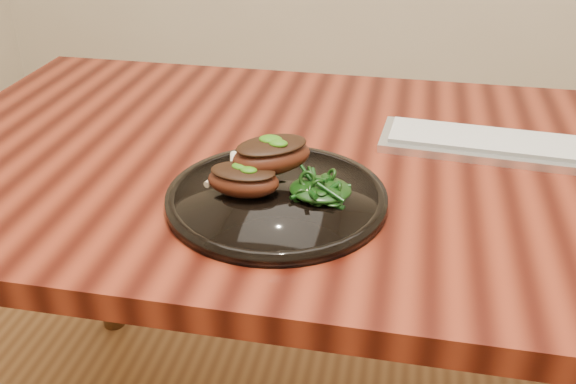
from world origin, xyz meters
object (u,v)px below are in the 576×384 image
(keyboard, at_px, (508,146))
(plate, at_px, (277,197))
(lamb_chop_front, at_px, (243,179))
(greens_heap, at_px, (320,186))
(desk, at_px, (392,207))

(keyboard, bearing_deg, plate, -144.50)
(plate, relative_size, keyboard, 0.74)
(plate, xyz_separation_m, lamb_chop_front, (-0.04, -0.01, 0.03))
(lamb_chop_front, relative_size, greens_heap, 1.25)
(greens_heap, height_order, keyboard, greens_heap)
(desk, xyz_separation_m, keyboard, (0.18, 0.08, 0.09))
(desk, xyz_separation_m, plate, (-0.16, -0.16, 0.09))
(lamb_chop_front, bearing_deg, keyboard, 33.33)
(plate, relative_size, greens_heap, 3.57)
(desk, distance_m, lamb_chop_front, 0.29)
(desk, distance_m, plate, 0.25)
(plate, height_order, greens_heap, greens_heap)
(plate, bearing_deg, keyboard, 35.50)
(lamb_chop_front, distance_m, greens_heap, 0.11)
(desk, relative_size, lamb_chop_front, 14.70)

